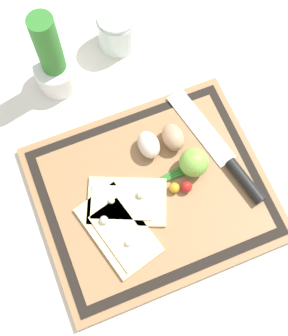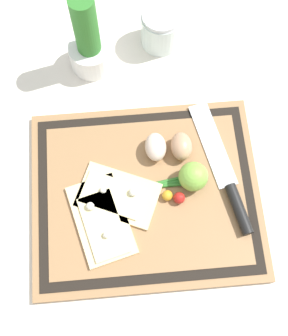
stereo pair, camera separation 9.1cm
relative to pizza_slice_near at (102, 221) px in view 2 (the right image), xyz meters
name	(u,v)px [view 2 (the right image)]	position (x,y,z in m)	size (l,w,h in m)	color
ground_plane	(146,196)	(0.09, 0.05, -0.02)	(6.00, 6.00, 0.00)	silver
cutting_board	(146,195)	(0.09, 0.05, -0.01)	(0.45, 0.38, 0.02)	#997047
pizza_slice_near	(102,221)	(0.00, 0.00, 0.00)	(0.13, 0.18, 0.02)	beige
pizza_slice_far	(117,196)	(0.03, 0.05, 0.00)	(0.18, 0.15, 0.02)	beige
knife	(230,188)	(0.25, 0.04, 0.00)	(0.09, 0.29, 0.02)	silver
egg_brown	(181,146)	(0.17, 0.13, 0.02)	(0.04, 0.06, 0.04)	tan
egg_pink	(156,147)	(0.12, 0.14, 0.02)	(0.04, 0.06, 0.04)	beige
lime	(193,176)	(0.18, 0.07, 0.02)	(0.06, 0.06, 0.06)	#7FB742
cherry_tomato_red	(179,198)	(0.15, 0.03, 0.01)	(0.02, 0.02, 0.02)	red
cherry_tomato_yellow	(167,195)	(0.13, 0.04, 0.01)	(0.02, 0.02, 0.02)	gold
scallion_bunch	(137,188)	(0.07, 0.06, 0.00)	(0.25, 0.05, 0.01)	#2D7528
herb_pot	(89,44)	(0.00, 0.36, 0.05)	(0.09, 0.09, 0.21)	white
sauce_jar	(161,30)	(0.15, 0.41, 0.02)	(0.09, 0.09, 0.09)	silver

